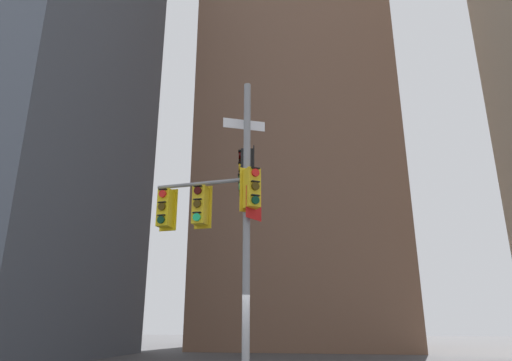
{
  "coord_description": "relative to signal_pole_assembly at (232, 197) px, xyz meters",
  "views": [
    {
      "loc": [
        2.09,
        -10.6,
        1.89
      ],
      "look_at": [
        0.17,
        0.41,
        5.46
      ],
      "focal_mm": 31.16,
      "sensor_mm": 36.0,
      "label": 1
    }
  ],
  "objects": [
    {
      "name": "signal_pole_assembly",
      "position": [
        0.0,
        0.0,
        0.0
      ],
      "size": [
        2.93,
        2.97,
        8.11
      ],
      "color": "gray",
      "rests_on": "ground"
    },
    {
      "name": "building_mid_block",
      "position": [
        0.18,
        26.62,
        20.75
      ],
      "size": [
        15.52,
        15.52,
        51.65
      ],
      "primitive_type": "cube",
      "color": "brown",
      "rests_on": "ground"
    },
    {
      "name": "building_tower_left",
      "position": [
        -16.94,
        11.05,
        13.02
      ],
      "size": [
        13.75,
        13.75,
        36.19
      ],
      "primitive_type": "cube",
      "color": "#4C5460",
      "rests_on": "ground"
    }
  ]
}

